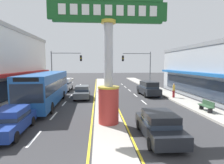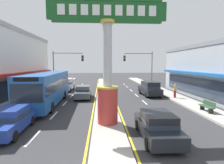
{
  "view_description": "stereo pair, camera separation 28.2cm",
  "coord_description": "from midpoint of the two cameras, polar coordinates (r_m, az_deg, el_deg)",
  "views": [
    {
      "loc": [
        -0.7,
        -5.01,
        4.14
      ],
      "look_at": [
        0.51,
        10.2,
        2.6
      ],
      "focal_mm": 28.24,
      "sensor_mm": 36.0,
      "label": 1
    },
    {
      "loc": [
        -0.42,
        -5.03,
        4.14
      ],
      "look_at": [
        0.51,
        10.2,
        2.6
      ],
      "focal_mm": 28.24,
      "sensor_mm": 36.0,
      "label": 2
    }
  ],
  "objects": [
    {
      "name": "suv_far_left_oncoming",
      "position": [
        28.72,
        -15.34,
        -0.75
      ],
      "size": [
        2.05,
        4.64,
        1.9
      ],
      "color": "silver",
      "rests_on": "ground"
    },
    {
      "name": "pedestrian_near_kerb",
      "position": [
        22.21,
        19.02,
        -2.34
      ],
      "size": [
        0.34,
        0.45,
        1.67
      ],
      "color": "maroon",
      "rests_on": "sidewalk_right"
    },
    {
      "name": "suv_kerb_right",
      "position": [
        23.73,
        11.4,
        -1.99
      ],
      "size": [
        2.17,
        4.7,
        1.9
      ],
      "color": "black",
      "rests_on": "ground"
    },
    {
      "name": "bus_near_right_lane",
      "position": [
        19.21,
        -20.8,
        -1.41
      ],
      "size": [
        2.91,
        11.28,
        3.26
      ],
      "color": "#1E5199",
      "rests_on": "ground"
    },
    {
      "name": "sedan_far_right_lane",
      "position": [
        10.33,
        14.15,
        -13.36
      ],
      "size": [
        1.91,
        4.34,
        1.53
      ],
      "color": "black",
      "rests_on": "ground"
    },
    {
      "name": "sedan_mid_left_lane",
      "position": [
        21.76,
        -10.02,
        -3.18
      ],
      "size": [
        1.96,
        4.36,
        1.53
      ],
      "color": "#4C5156",
      "rests_on": "ground"
    },
    {
      "name": "median_strip",
      "position": [
        23.39,
        -3.13,
        -4.27
      ],
      "size": [
        1.98,
        52.0,
        0.14
      ],
      "primitive_type": "cube",
      "color": "#A39E93",
      "rests_on": "ground"
    },
    {
      "name": "lane_markings",
      "position": [
        22.07,
        -3.04,
        -5.05
      ],
      "size": [
        8.72,
        52.0,
        0.01
      ],
      "color": "silver",
      "rests_on": "ground"
    },
    {
      "name": "traffic_light_right_side",
      "position": [
        29.55,
        8.75,
        5.91
      ],
      "size": [
        4.86,
        0.46,
        6.2
      ],
      "color": "slate",
      "rests_on": "ground"
    },
    {
      "name": "sidewalk_left",
      "position": [
        22.94,
        -25.62,
        -4.98
      ],
      "size": [
        2.41,
        60.0,
        0.18
      ],
      "primitive_type": "cube",
      "color": "#ADA89E",
      "rests_on": "ground"
    },
    {
      "name": "street_bench",
      "position": [
        16.98,
        27.85,
        -6.78
      ],
      "size": [
        0.48,
        1.6,
        0.88
      ],
      "color": "#2D4C33",
      "rests_on": "sidewalk_right"
    },
    {
      "name": "storefront_right",
      "position": [
        25.64,
        32.28,
        2.97
      ],
      "size": [
        8.73,
        19.87,
        6.57
      ],
      "color": "#999EA3",
      "rests_on": "ground"
    },
    {
      "name": "sedan_near_left_lane",
      "position": [
        12.43,
        -30.59,
        -10.7
      ],
      "size": [
        1.95,
        4.36,
        1.53
      ],
      "color": "navy",
      "rests_on": "ground"
    },
    {
      "name": "district_sign",
      "position": [
        11.73,
        -1.83,
        5.11
      ],
      "size": [
        7.7,
        1.44,
        8.18
      ],
      "color": "#B7332D",
      "rests_on": "median_strip"
    },
    {
      "name": "traffic_light_left_side",
      "position": [
        29.11,
        -15.87,
        5.76
      ],
      "size": [
        4.86,
        0.46,
        6.2
      ],
      "color": "slate",
      "rests_on": "ground"
    },
    {
      "name": "sidewalk_right",
      "position": [
        23.36,
        19.18,
        -4.54
      ],
      "size": [
        2.41,
        60.0,
        0.18
      ],
      "primitive_type": "cube",
      "color": "#ADA89E",
      "rests_on": "ground"
    }
  ]
}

